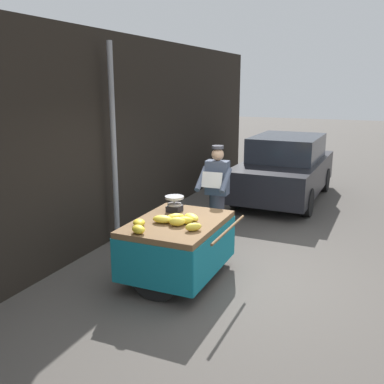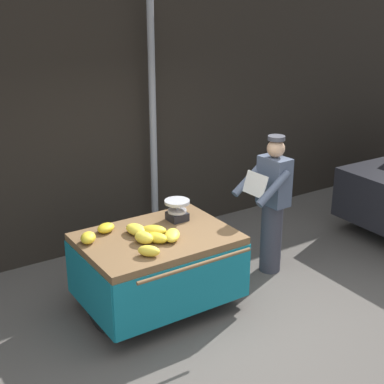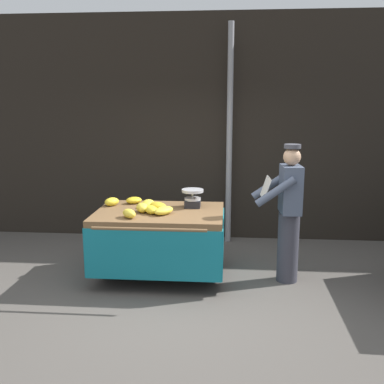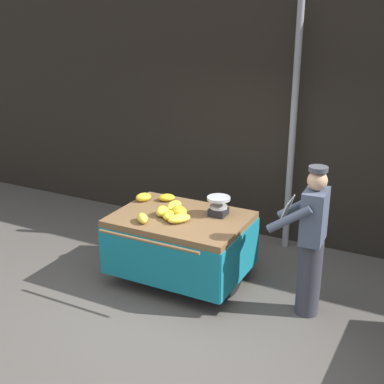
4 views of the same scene
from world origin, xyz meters
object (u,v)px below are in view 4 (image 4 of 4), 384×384
at_px(banana_cart, 180,233).
at_px(banana_bunch_7, 162,211).
at_px(weighing_scale, 219,206).
at_px(banana_bunch_0, 143,197).
at_px(banana_bunch_6, 179,211).
at_px(banana_bunch_3, 174,206).
at_px(banana_bunch_2, 168,215).
at_px(banana_bunch_4, 142,218).
at_px(banana_bunch_1, 179,219).
at_px(banana_bunch_5, 167,197).
at_px(street_pole, 293,131).
at_px(vendor_person, 311,241).

distance_m(banana_cart, banana_bunch_7, 0.36).
bearing_deg(weighing_scale, banana_bunch_0, -179.76).
distance_m(banana_cart, weighing_scale, 0.58).
height_order(weighing_scale, banana_bunch_6, weighing_scale).
bearing_deg(banana_bunch_3, banana_cart, -41.26).
xyz_separation_m(banana_bunch_2, banana_bunch_4, (-0.22, -0.23, 0.00)).
height_order(banana_cart, banana_bunch_6, banana_bunch_6).
height_order(banana_bunch_1, banana_bunch_2, banana_bunch_2).
bearing_deg(weighing_scale, banana_cart, -149.26).
bearing_deg(banana_bunch_0, banana_bunch_4, -58.67).
height_order(banana_bunch_0, banana_bunch_5, banana_bunch_0).
relative_size(banana_bunch_6, banana_bunch_7, 1.25).
relative_size(banana_bunch_5, banana_bunch_7, 0.99).
bearing_deg(banana_bunch_1, weighing_scale, 52.52).
bearing_deg(banana_bunch_7, weighing_scale, 28.57).
relative_size(banana_cart, banana_bunch_5, 7.51).
bearing_deg(street_pole, banana_bunch_1, -114.07).
bearing_deg(banana_bunch_1, banana_bunch_5, 131.18).
bearing_deg(vendor_person, banana_cart, -179.69).
xyz_separation_m(banana_bunch_2, banana_bunch_6, (0.06, 0.17, 0.00)).
height_order(banana_bunch_4, vendor_person, vendor_person).
relative_size(banana_bunch_0, banana_bunch_3, 0.75).
xyz_separation_m(banana_cart, banana_bunch_6, (-0.03, 0.02, 0.28)).
distance_m(banana_bunch_0, banana_bunch_6, 0.67).
relative_size(banana_cart, banana_bunch_4, 7.26).
distance_m(banana_bunch_0, banana_bunch_2, 0.70).
relative_size(banana_cart, banana_bunch_7, 7.41).
bearing_deg(street_pole, banana_bunch_3, -125.75).
bearing_deg(vendor_person, banana_bunch_1, -172.97).
height_order(banana_bunch_4, banana_bunch_5, banana_bunch_4).
distance_m(street_pole, banana_cart, 2.07).
height_order(weighing_scale, vendor_person, vendor_person).
height_order(banana_bunch_0, banana_bunch_1, banana_bunch_0).
distance_m(weighing_scale, banana_bunch_2, 0.61).
distance_m(banana_bunch_1, banana_bunch_7, 0.29).
relative_size(banana_bunch_2, banana_bunch_3, 0.85).
bearing_deg(banana_bunch_0, banana_bunch_6, -18.05).
distance_m(weighing_scale, banana_bunch_3, 0.57).
bearing_deg(banana_bunch_4, banana_bunch_6, 55.06).
height_order(weighing_scale, banana_bunch_1, weighing_scale).
bearing_deg(banana_bunch_5, banana_bunch_0, -151.04).
xyz_separation_m(banana_bunch_0, banana_bunch_6, (0.64, -0.21, 0.00)).
xyz_separation_m(banana_bunch_5, vendor_person, (1.99, -0.37, -0.04)).
relative_size(weighing_scale, banana_bunch_3, 1.01).
height_order(banana_bunch_1, banana_bunch_3, banana_bunch_3).
distance_m(banana_bunch_1, banana_bunch_2, 0.16).
bearing_deg(banana_bunch_2, banana_bunch_0, 147.32).
bearing_deg(banana_bunch_1, banana_cart, 114.16).
bearing_deg(street_pole, banana_bunch_0, -138.77).
bearing_deg(banana_bunch_2, banana_bunch_4, -134.10).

